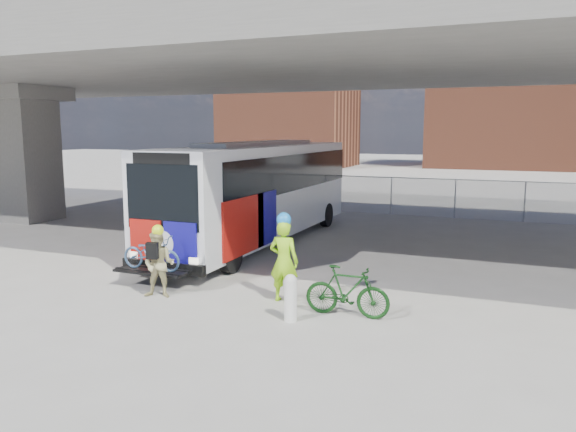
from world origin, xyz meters
The scene contains 9 objects.
ground centered at (0.00, 0.00, 0.00)m, with size 160.00×160.00×0.00m, color #9E9991.
bus centered at (-2.00, 3.39, 2.11)m, with size 2.67×12.90×3.69m.
overpass centered at (0.00, 4.00, 6.54)m, with size 40.00×16.00×7.95m.
chainlink_fence centered at (0.00, 12.00, 1.42)m, with size 30.00×0.06×30.00m.
brick_buildings centered at (1.23, 48.23, 5.42)m, with size 54.00×22.00×12.00m.
bollard centered at (2.32, -4.19, 0.56)m, with size 0.27×0.27×1.04m.
cyclist_hivis centered at (1.64, -2.93, 1.05)m, with size 0.72×0.48×2.17m.
cyclist_tan centered at (-1.33, -3.81, 0.86)m, with size 0.95×0.83×1.82m.
bike_parked centered at (3.36, -3.42, 0.57)m, with size 0.54×1.91×1.15m, color #123812.
Camera 1 is at (6.75, -14.99, 4.10)m, focal length 35.00 mm.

